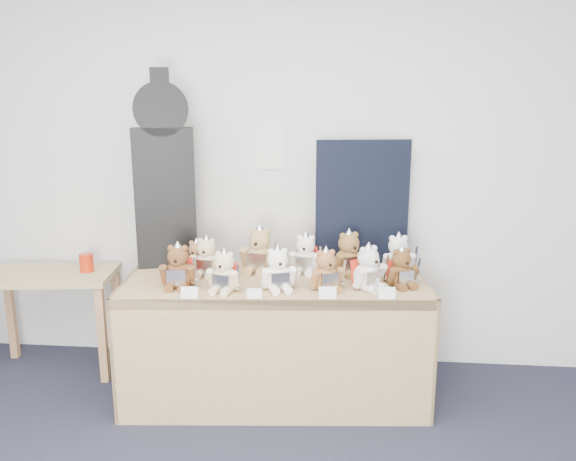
# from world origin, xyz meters

# --- Properties ---
(room_shell) EXTENTS (6.00, 6.00, 6.00)m
(room_shell) POSITION_xyz_m (0.09, 2.49, 1.51)
(room_shell) COLOR white
(room_shell) RESTS_ON floor
(display_table) EXTENTS (1.88, 0.91, 0.76)m
(display_table) POSITION_xyz_m (0.20, 1.88, 0.59)
(display_table) COLOR #96704C
(display_table) RESTS_ON floor
(side_table) EXTENTS (0.88, 0.57, 0.69)m
(side_table) POSITION_xyz_m (-1.35, 2.14, 0.57)
(side_table) COLOR #947E4F
(side_table) RESTS_ON floor
(guitar_case) EXTENTS (0.39, 0.20, 1.25)m
(guitar_case) POSITION_xyz_m (-0.54, 2.17, 1.37)
(guitar_case) COLOR black
(guitar_case) RESTS_ON display_table
(navy_board) EXTENTS (0.60, 0.12, 0.81)m
(navy_board) POSITION_xyz_m (0.72, 2.34, 1.16)
(navy_board) COLOR black
(navy_board) RESTS_ON display_table
(red_cup) EXTENTS (0.09, 0.09, 0.12)m
(red_cup) POSITION_xyz_m (-1.11, 2.19, 0.75)
(red_cup) COLOR #B9250C
(red_cup) RESTS_ON side_table
(teddy_front_far_left) EXTENTS (0.24, 0.20, 0.29)m
(teddy_front_far_left) POSITION_xyz_m (-0.35, 1.75, 0.87)
(teddy_front_far_left) COLOR brown
(teddy_front_far_left) RESTS_ON display_table
(teddy_front_left) EXTENTS (0.22, 0.20, 0.27)m
(teddy_front_left) POSITION_xyz_m (-0.07, 1.71, 0.86)
(teddy_front_left) COLOR beige
(teddy_front_left) RESTS_ON display_table
(teddy_front_centre) EXTENTS (0.23, 0.21, 0.28)m
(teddy_front_centre) POSITION_xyz_m (0.23, 1.76, 0.87)
(teddy_front_centre) COLOR white
(teddy_front_centre) RESTS_ON display_table
(teddy_front_right) EXTENTS (0.22, 0.21, 0.27)m
(teddy_front_right) POSITION_xyz_m (0.50, 1.78, 0.86)
(teddy_front_right) COLOR #915F37
(teddy_front_right) RESTS_ON display_table
(teddy_front_far_right) EXTENTS (0.23, 0.24, 0.29)m
(teddy_front_far_right) POSITION_xyz_m (0.74, 1.83, 0.87)
(teddy_front_far_right) COLOR silver
(teddy_front_far_right) RESTS_ON display_table
(teddy_front_end) EXTENTS (0.21, 0.21, 0.26)m
(teddy_front_end) POSITION_xyz_m (0.93, 1.88, 0.86)
(teddy_front_end) COLOR brown
(teddy_front_end) RESTS_ON display_table
(teddy_back_left) EXTENTS (0.22, 0.18, 0.27)m
(teddy_back_left) POSITION_xyz_m (-0.24, 1.99, 0.86)
(teddy_back_left) COLOR #C9B893
(teddy_back_left) RESTS_ON display_table
(teddy_back_centre_left) EXTENTS (0.27, 0.24, 0.33)m
(teddy_back_centre_left) POSITION_xyz_m (0.08, 2.09, 0.89)
(teddy_back_centre_left) COLOR tan
(teddy_back_centre_left) RESTS_ON display_table
(teddy_back_centre_right) EXTENTS (0.23, 0.19, 0.28)m
(teddy_back_centre_right) POSITION_xyz_m (0.36, 2.11, 0.87)
(teddy_back_centre_right) COLOR white
(teddy_back_centre_right) RESTS_ON display_table
(teddy_back_right) EXTENTS (0.25, 0.25, 0.31)m
(teddy_back_right) POSITION_xyz_m (0.63, 2.09, 0.88)
(teddy_back_right) COLOR brown
(teddy_back_right) RESTS_ON display_table
(teddy_back_end) EXTENTS (0.24, 0.20, 0.28)m
(teddy_back_end) POSITION_xyz_m (0.94, 2.12, 0.87)
(teddy_back_end) COLOR silver
(teddy_back_end) RESTS_ON display_table
(teddy_back_far_left) EXTENTS (0.19, 0.17, 0.23)m
(teddy_back_far_left) POSITION_xyz_m (-0.32, 2.04, 0.85)
(teddy_back_far_left) COLOR #906343
(teddy_back_far_left) RESTS_ON display_table
(entry_card_a) EXTENTS (0.09, 0.03, 0.07)m
(entry_card_a) POSITION_xyz_m (-0.23, 1.56, 0.79)
(entry_card_a) COLOR silver
(entry_card_a) RESTS_ON display_table
(entry_card_b) EXTENTS (0.08, 0.03, 0.06)m
(entry_card_b) POSITION_xyz_m (0.12, 1.59, 0.79)
(entry_card_b) COLOR silver
(entry_card_b) RESTS_ON display_table
(entry_card_c) EXTENTS (0.10, 0.03, 0.07)m
(entry_card_c) POSITION_xyz_m (0.51, 1.62, 0.79)
(entry_card_c) COLOR silver
(entry_card_c) RESTS_ON display_table
(entry_card_d) EXTENTS (0.09, 0.03, 0.07)m
(entry_card_d) POSITION_xyz_m (0.83, 1.65, 0.79)
(entry_card_d) COLOR silver
(entry_card_d) RESTS_ON display_table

